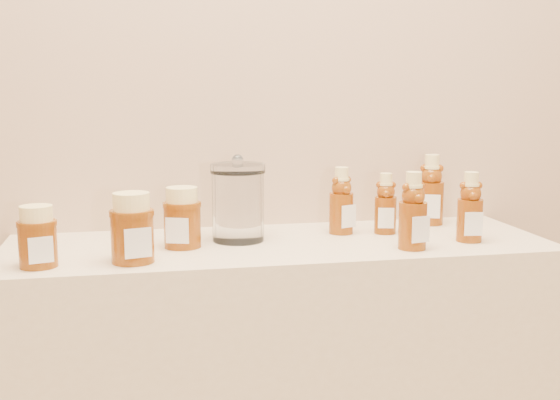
{
  "coord_description": "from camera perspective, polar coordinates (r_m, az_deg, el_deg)",
  "views": [
    {
      "loc": [
        -0.3,
        0.06,
        1.25
      ],
      "look_at": [
        -0.0,
        1.52,
        1.0
      ],
      "focal_mm": 45.0,
      "sensor_mm": 36.0,
      "label": 1
    }
  ],
  "objects": [
    {
      "name": "wall_back",
      "position": [
        1.72,
        -1.41,
        12.84
      ],
      "size": [
        3.5,
        0.02,
        2.7
      ],
      "primitive_type": "cube",
      "color": "tan",
      "rests_on": "ground"
    },
    {
      "name": "bear_bottle_back_left",
      "position": [
        1.64,
        5.01,
        0.31
      ],
      "size": [
        0.08,
        0.08,
        0.18
      ],
      "primitive_type": null,
      "rotation": [
        0.0,
        0.0,
        0.37
      ],
      "color": "#682C08",
      "rests_on": "display_table"
    },
    {
      "name": "bear_bottle_back_mid",
      "position": [
        1.66,
        8.58,
        0.05
      ],
      "size": [
        0.07,
        0.07,
        0.16
      ],
      "primitive_type": null,
      "rotation": [
        0.0,
        0.0,
        -0.28
      ],
      "color": "#682C08",
      "rests_on": "display_table"
    },
    {
      "name": "bear_bottle_back_right",
      "position": [
        1.78,
        12.19,
        1.19
      ],
      "size": [
        0.09,
        0.09,
        0.2
      ],
      "primitive_type": null,
      "rotation": [
        0.0,
        0.0,
        -0.39
      ],
      "color": "#682C08",
      "rests_on": "display_table"
    },
    {
      "name": "bear_bottle_front_left",
      "position": [
        1.51,
        10.76,
        -0.45
      ],
      "size": [
        0.08,
        0.08,
        0.19
      ],
      "primitive_type": null,
      "rotation": [
        0.0,
        0.0,
        0.21
      ],
      "color": "#682C08",
      "rests_on": "display_table"
    },
    {
      "name": "bear_bottle_front_right",
      "position": [
        1.61,
        15.21,
        -0.18
      ],
      "size": [
        0.07,
        0.07,
        0.18
      ],
      "primitive_type": null,
      "rotation": [
        0.0,
        0.0,
        -0.15
      ],
      "color": "#682C08",
      "rests_on": "display_table"
    },
    {
      "name": "honey_jar_left",
      "position": [
        1.42,
        -19.11,
        -2.81
      ],
      "size": [
        0.09,
        0.09,
        0.12
      ],
      "primitive_type": null,
      "rotation": [
        0.0,
        0.0,
        0.27
      ],
      "color": "#682C08",
      "rests_on": "display_table"
    },
    {
      "name": "honey_jar_back",
      "position": [
        1.51,
        -7.95,
        -1.4
      ],
      "size": [
        0.11,
        0.11,
        0.13
      ],
      "primitive_type": null,
      "rotation": [
        0.0,
        0.0,
        -0.34
      ],
      "color": "#682C08",
      "rests_on": "display_table"
    },
    {
      "name": "honey_jar_front",
      "position": [
        1.4,
        -11.93,
        -2.22
      ],
      "size": [
        0.11,
        0.11,
        0.14
      ],
      "primitive_type": null,
      "rotation": [
        0.0,
        0.0,
        0.25
      ],
      "color": "#682C08",
      "rests_on": "display_table"
    },
    {
      "name": "glass_canister",
      "position": [
        1.56,
        -3.43,
        0.07
      ],
      "size": [
        0.16,
        0.16,
        0.19
      ],
      "primitive_type": null,
      "rotation": [
        0.0,
        0.0,
        -0.32
      ],
      "color": "white",
      "rests_on": "display_table"
    }
  ]
}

